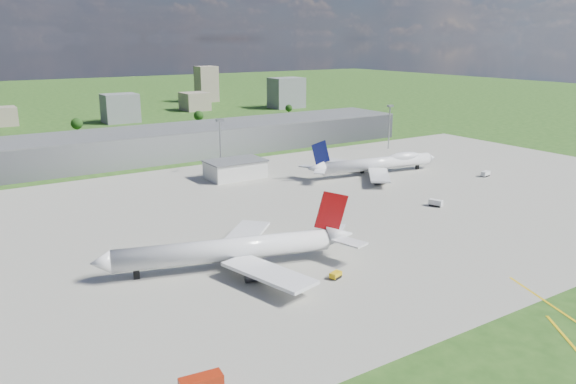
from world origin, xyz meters
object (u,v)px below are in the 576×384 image
tug_yellow (336,275)px  van_white_near (436,203)px  airliner_red_twin (234,250)px  airliner_blue_quad (377,164)px  van_white_far (486,174)px

tug_yellow → van_white_near: van_white_near is taller
tug_yellow → airliner_red_twin: bearing=113.7°
airliner_blue_quad → van_white_far: 51.05m
airliner_blue_quad → van_white_near: bearing=-99.6°
airliner_red_twin → airliner_blue_quad: (111.22, 64.67, -0.28)m
airliner_red_twin → tug_yellow: size_ratio=18.55×
tug_yellow → airliner_blue_quad: bearing=24.6°
airliner_red_twin → tug_yellow: airliner_red_twin is taller
van_white_near → airliner_red_twin: bearing=75.2°
tug_yellow → van_white_far: size_ratio=0.77×
van_white_far → airliner_red_twin: bearing=-177.2°
airliner_blue_quad → van_white_far: bearing=-30.4°
tug_yellow → van_white_far: bearing=3.9°
airliner_blue_quad → van_white_far: (39.74, -31.81, -3.92)m
airliner_red_twin → van_white_far: (150.96, 32.86, -4.20)m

